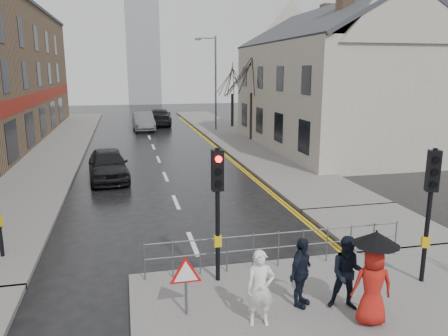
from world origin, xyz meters
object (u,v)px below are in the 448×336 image
pedestrian_b (348,273)px  car_mid (143,121)px  pedestrian_a (260,288)px  pedestrian_d (301,272)px  car_parked (108,164)px  pedestrian_with_umbrella (373,274)px

pedestrian_b → car_mid: size_ratio=0.35×
pedestrian_a → pedestrian_d: bearing=34.6°
pedestrian_b → pedestrian_d: (-0.96, 0.35, -0.04)m
pedestrian_b → car_parked: bearing=135.0°
pedestrian_a → pedestrian_d: size_ratio=1.01×
pedestrian_with_umbrella → car_mid: (-3.17, 32.28, -0.45)m
pedestrian_a → car_parked: bearing=114.0°
pedestrian_b → car_parked: 14.82m
pedestrian_d → car_mid: pedestrian_d is taller
pedestrian_with_umbrella → pedestrian_d: pedestrian_with_umbrella is taller
pedestrian_with_umbrella → car_parked: pedestrian_with_umbrella is taller
pedestrian_b → pedestrian_d: pedestrian_b is taller
car_mid → pedestrian_d: bearing=-89.1°
car_parked → pedestrian_d: bearing=-76.3°
pedestrian_d → car_parked: pedestrian_d is taller
pedestrian_with_umbrella → pedestrian_d: size_ratio=1.26×
pedestrian_b → car_parked: pedestrian_b is taller
pedestrian_with_umbrella → car_parked: (-5.72, 14.38, -0.48)m
pedestrian_with_umbrella → pedestrian_b: bearing=108.5°
pedestrian_d → car_mid: (-1.99, 31.30, -0.14)m
pedestrian_b → pedestrian_with_umbrella: 0.71m
car_mid → pedestrian_with_umbrella: bearing=-87.2°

